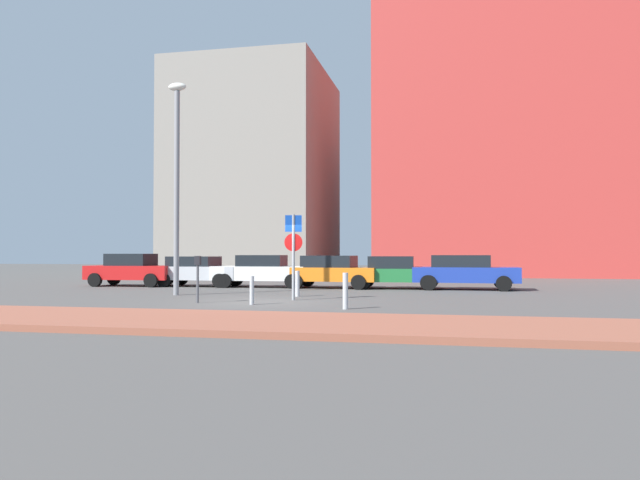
% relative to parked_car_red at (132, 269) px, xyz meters
% --- Properties ---
extents(ground_plane, '(120.00, 120.00, 0.00)m').
position_rel_parked_car_red_xyz_m(ground_plane, '(8.86, -7.69, -0.79)').
color(ground_plane, '#4C4947').
extents(sidewalk_brick, '(40.00, 3.76, 0.14)m').
position_rel_parked_car_red_xyz_m(sidewalk_brick, '(8.86, -13.79, -0.72)').
color(sidewalk_brick, '#93513D').
rests_on(sidewalk_brick, ground).
extents(parked_car_red, '(4.17, 2.03, 1.54)m').
position_rel_parked_car_red_xyz_m(parked_car_red, '(0.00, 0.00, 0.00)').
color(parked_car_red, red).
rests_on(parked_car_red, ground).
extents(parked_car_silver, '(4.06, 2.04, 1.41)m').
position_rel_parked_car_red_xyz_m(parked_car_silver, '(3.20, 0.43, -0.04)').
color(parked_car_silver, '#B7BABF').
rests_on(parked_car_silver, ground).
extents(parked_car_white, '(4.63, 2.06, 1.47)m').
position_rel_parked_car_red_xyz_m(parked_car_white, '(6.38, 0.42, -0.03)').
color(parked_car_white, white).
rests_on(parked_car_white, ground).
extents(parked_car_orange, '(4.27, 2.19, 1.45)m').
position_rel_parked_car_red_xyz_m(parked_car_orange, '(9.60, 0.39, -0.02)').
color(parked_car_orange, orange).
rests_on(parked_car_orange, ground).
extents(parked_car_green, '(4.11, 2.12, 1.43)m').
position_rel_parked_car_red_xyz_m(parked_car_green, '(12.42, 0.49, -0.05)').
color(parked_car_green, '#237238').
rests_on(parked_car_green, ground).
extents(parked_car_blue, '(4.45, 2.00, 1.48)m').
position_rel_parked_car_red_xyz_m(parked_car_blue, '(15.41, 0.45, -0.00)').
color(parked_car_blue, '#1E389E').
rests_on(parked_car_blue, ground).
extents(parking_sign_post, '(0.58, 0.20, 2.85)m').
position_rel_parked_car_red_xyz_m(parking_sign_post, '(9.72, -6.73, 1.00)').
color(parking_sign_post, gray).
rests_on(parking_sign_post, ground).
extents(parking_meter, '(0.18, 0.14, 1.47)m').
position_rel_parked_car_red_xyz_m(parking_meter, '(7.06, -8.40, 0.16)').
color(parking_meter, '#4C4C51').
rests_on(parking_meter, ground).
extents(street_lamp, '(0.70, 0.36, 7.94)m').
position_rel_parked_car_red_xyz_m(street_lamp, '(4.85, -5.32, 3.82)').
color(street_lamp, gray).
rests_on(street_lamp, ground).
extents(traffic_bollard_near, '(0.16, 0.16, 0.92)m').
position_rel_parked_car_red_xyz_m(traffic_bollard_near, '(9.43, -5.06, -0.33)').
color(traffic_bollard_near, '#B7B7BC').
rests_on(traffic_bollard_near, ground).
extents(traffic_bollard_mid, '(0.15, 0.15, 1.01)m').
position_rel_parked_car_red_xyz_m(traffic_bollard_mid, '(11.96, -9.54, -0.28)').
color(traffic_bollard_mid, '#B7B7BC').
rests_on(traffic_bollard_mid, ground).
extents(traffic_bollard_far, '(0.13, 0.13, 0.87)m').
position_rel_parked_car_red_xyz_m(traffic_bollard_far, '(8.94, -8.70, -0.36)').
color(traffic_bollard_far, '#B7B7BC').
rests_on(traffic_bollard_far, ground).
extents(building_colorful_midrise, '(16.97, 16.52, 30.10)m').
position_rel_parked_car_red_xyz_m(building_colorful_midrise, '(18.22, 21.69, 14.26)').
color(building_colorful_midrise, '#BF3833').
rests_on(building_colorful_midrise, ground).
extents(building_under_construction, '(11.41, 13.01, 16.17)m').
position_rel_parked_car_red_xyz_m(building_under_construction, '(-0.58, 20.56, 7.29)').
color(building_under_construction, gray).
rests_on(building_under_construction, ground).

